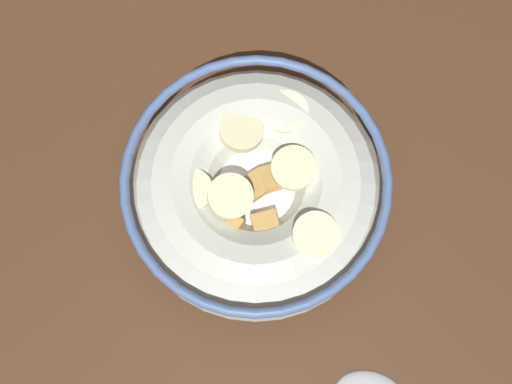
{
  "coord_description": "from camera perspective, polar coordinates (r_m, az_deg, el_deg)",
  "views": [
    {
      "loc": [
        9.34,
        6.36,
        44.55
      ],
      "look_at": [
        0.0,
        0.0,
        3.0
      ],
      "focal_mm": 48.16,
      "sensor_mm": 36.0,
      "label": 1
    }
  ],
  "objects": [
    {
      "name": "ground_plane",
      "position": [
        0.47,
        0.0,
        -1.28
      ],
      "size": [
        103.49,
        103.49,
        2.0
      ],
      "primitive_type": "cube",
      "color": "#472B19"
    },
    {
      "name": "cereal_bowl",
      "position": [
        0.43,
        -0.0,
        0.09
      ],
      "size": [
        16.21,
        16.21,
        6.3
      ],
      "color": "beige",
      "rests_on": "ground_plane"
    }
  ]
}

